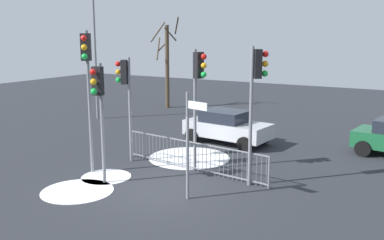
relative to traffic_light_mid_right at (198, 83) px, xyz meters
name	(u,v)px	position (x,y,z in m)	size (l,w,h in m)	color
ground_plane	(159,189)	(-0.16, -2.21, -3.17)	(60.00, 60.00, 0.00)	#26282D
traffic_light_mid_right	(198,83)	(0.00, 0.00, 0.00)	(0.56, 0.37, 4.32)	slate
traffic_light_rear_right	(99,97)	(-2.03, -2.78, -0.28)	(0.36, 0.56, 3.93)	slate
traffic_light_rear_left	(256,85)	(2.28, -0.37, 0.11)	(0.48, 0.45, 4.47)	slate
traffic_light_foreground_left	(87,71)	(-3.11, -2.10, 0.44)	(0.42, 0.51, 4.94)	slate
traffic_light_mid_left	(125,86)	(-2.97, -0.25, -0.25)	(0.54, 0.38, 3.98)	slate
direction_sign_post	(189,141)	(1.11, -2.52, -1.38)	(0.77, 0.23, 3.21)	slate
pedestrian_guard_railing	(192,156)	(-0.19, -0.08, -2.62)	(6.13, 0.85, 1.07)	slate
car_silver_mid	(227,126)	(-0.87, 4.20, -2.40)	(3.96, 2.27, 1.47)	#B2B5BA
street_lamp	(94,37)	(-9.81, 5.69, 1.47)	(0.36, 0.36, 7.70)	slate
bare_tree_left	(167,63)	(-8.40, 10.88, -0.21)	(1.77, 1.76, 5.86)	#473828
snow_patch_kerb	(77,191)	(-2.25, -3.69, -3.16)	(2.25, 2.25, 0.01)	white
snow_patch_island	(189,158)	(-1.11, 1.29, -3.16)	(3.19, 3.19, 0.01)	white
snow_patch_verge	(106,177)	(-2.39, -2.17, -3.16)	(1.70, 1.70, 0.01)	white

